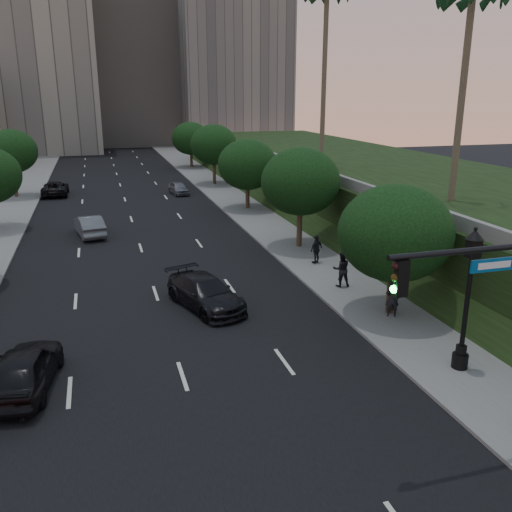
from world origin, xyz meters
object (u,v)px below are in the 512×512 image
object	(u,v)px
sedan_near_right	(205,293)
sedan_mid_left	(89,226)
sedan_far_left	(55,188)
street_lamp	(466,306)
pedestrian_a	(392,299)
pedestrian_c	(316,249)
sedan_far_right	(179,188)
sedan_near_left	(24,369)
pedestrian_b	(341,269)

from	to	relation	value
sedan_near_right	sedan_mid_left	bearing A→B (deg)	90.75
sedan_near_right	sedan_far_left	bearing A→B (deg)	86.53
street_lamp	pedestrian_a	xyz separation A→B (m)	(0.01, 5.08, -1.62)
sedan_near_right	pedestrian_a	xyz separation A→B (m)	(7.99, -3.85, 0.24)
sedan_far_left	pedestrian_c	size ratio (longest dim) A/B	3.03
pedestrian_c	sedan_mid_left	bearing A→B (deg)	-69.06
pedestrian_c	pedestrian_a	bearing A→B (deg)	62.66
street_lamp	sedan_far_right	xyz separation A→B (m)	(-4.61, 39.86, -2.00)
street_lamp	sedan_near_left	xyz separation A→B (m)	(-15.59, 3.17, -1.82)
sedan_near_right	pedestrian_a	distance (m)	8.87
pedestrian_b	pedestrian_c	bearing A→B (deg)	-85.25
sedan_mid_left	pedestrian_b	bearing A→B (deg)	120.10
sedan_near_right	sedan_far_right	bearing A→B (deg)	65.75
street_lamp	sedan_mid_left	world-z (taller)	street_lamp
sedan_near_left	pedestrian_c	size ratio (longest dim) A/B	2.76
sedan_mid_left	sedan_near_right	bearing A→B (deg)	98.91
sedan_far_right	pedestrian_c	size ratio (longest dim) A/B	2.15
sedan_far_left	pedestrian_c	distance (m)	33.48
street_lamp	pedestrian_c	distance (m)	13.75
sedan_mid_left	sedan_near_right	distance (m)	16.84
sedan_near_left	pedestrian_c	bearing A→B (deg)	-137.18
sedan_near_left	pedestrian_b	world-z (taller)	pedestrian_b
sedan_far_right	pedestrian_b	world-z (taller)	pedestrian_b
pedestrian_b	sedan_mid_left	bearing A→B (deg)	-41.14
sedan_near_right	pedestrian_b	distance (m)	7.51
sedan_mid_left	sedan_far_right	world-z (taller)	sedan_mid_left
sedan_mid_left	pedestrian_c	distance (m)	17.33
sedan_mid_left	sedan_far_left	distance (m)	18.19
sedan_mid_left	pedestrian_a	bearing A→B (deg)	114.25
street_lamp	sedan_far_right	distance (m)	40.18
street_lamp	sedan_near_left	size ratio (longest dim) A/B	1.17
sedan_far_right	street_lamp	bearing A→B (deg)	-90.76
sedan_mid_left	sedan_far_left	world-z (taller)	sedan_mid_left
sedan_far_right	pedestrian_c	xyz separation A→B (m)	(4.41, -26.21, 0.38)
pedestrian_a	pedestrian_b	distance (m)	4.43
street_lamp	pedestrian_a	world-z (taller)	street_lamp
pedestrian_c	sedan_near_left	bearing A→B (deg)	5.53
pedestrian_c	street_lamp	bearing A→B (deg)	62.10
sedan_near_left	pedestrian_b	distance (m)	16.36
pedestrian_a	pedestrian_c	xyz separation A→B (m)	(-0.21, 8.58, 0.01)
street_lamp	pedestrian_c	world-z (taller)	street_lamp
sedan_near_left	sedan_mid_left	bearing A→B (deg)	-87.19
street_lamp	sedan_near_right	world-z (taller)	street_lamp
sedan_near_right	pedestrian_b	world-z (taller)	pedestrian_b
pedestrian_b	pedestrian_c	size ratio (longest dim) A/B	1.11
street_lamp	sedan_far_right	world-z (taller)	street_lamp
pedestrian_c	sedan_far_right	bearing A→B (deg)	-109.15
sedan_near_left	pedestrian_a	distance (m)	15.72
sedan_mid_left	sedan_far_left	bearing A→B (deg)	-89.21
sedan_near_left	sedan_far_left	xyz separation A→B (m)	(-1.17, 39.57, -0.09)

